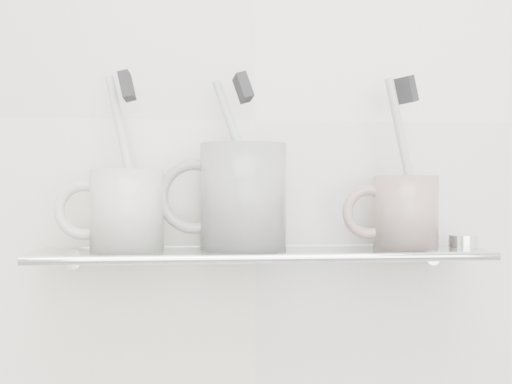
{
  "coord_description": "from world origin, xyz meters",
  "views": [
    {
      "loc": [
        -0.09,
        0.25,
        1.17
      ],
      "look_at": [
        -0.01,
        1.04,
        1.16
      ],
      "focal_mm": 50.0,
      "sensor_mm": 36.0,
      "label": 1
    }
  ],
  "objects": [
    {
      "name": "toothbrush_right",
      "position": [
        0.17,
        1.04,
        1.2
      ],
      "size": [
        0.06,
        0.03,
        0.19
      ],
      "primitive_type": "cylinder",
      "rotation": [
        -0.08,
        -0.25,
        0.67
      ],
      "color": "beige",
      "rests_on": "mug_right"
    },
    {
      "name": "bristles_center",
      "position": [
        -0.02,
        1.04,
        1.28
      ],
      "size": [
        0.02,
        0.03,
        0.04
      ],
      "primitive_type": "cube",
      "rotation": [
        -0.26,
        -0.27,
        0.21
      ],
      "color": "#26262A",
      "rests_on": "toothbrush_center"
    },
    {
      "name": "bristles_right",
      "position": [
        0.17,
        1.04,
        1.28
      ],
      "size": [
        0.03,
        0.03,
        0.03
      ],
      "primitive_type": "cube",
      "rotation": [
        -0.08,
        -0.25,
        0.67
      ],
      "color": "#26262A",
      "rests_on": "toothbrush_right"
    },
    {
      "name": "mug_left",
      "position": [
        -0.15,
        1.04,
        1.14
      ],
      "size": [
        0.1,
        0.1,
        0.09
      ],
      "primitive_type": "cylinder",
      "rotation": [
        0.0,
        0.0,
        -0.28
      ],
      "color": "silver",
      "rests_on": "shelf_glass"
    },
    {
      "name": "toothbrush_left",
      "position": [
        -0.15,
        1.04,
        1.2
      ],
      "size": [
        0.05,
        0.04,
        0.19
      ],
      "primitive_type": "cylinder",
      "rotation": [
        -0.14,
        -0.23,
        -0.08
      ],
      "color": "silver",
      "rests_on": "mug_left"
    },
    {
      "name": "bracket_left",
      "position": [
        -0.21,
        1.09,
        1.09
      ],
      "size": [
        0.02,
        0.03,
        0.02
      ],
      "primitive_type": "cylinder",
      "rotation": [
        1.57,
        0.0,
        0.0
      ],
      "color": "silver",
      "rests_on": "wall_back"
    },
    {
      "name": "shelf_glass",
      "position": [
        0.0,
        1.04,
        1.1
      ],
      "size": [
        0.5,
        0.12,
        0.01
      ],
      "primitive_type": "cube",
      "color": "silver",
      "rests_on": "wall_back"
    },
    {
      "name": "toothbrush_center",
      "position": [
        -0.02,
        1.04,
        1.2
      ],
      "size": [
        0.07,
        0.05,
        0.18
      ],
      "primitive_type": "cylinder",
      "rotation": [
        -0.26,
        -0.27,
        0.21
      ],
      "color": "#ACBAC0",
      "rests_on": "mug_center"
    },
    {
      "name": "wall_back",
      "position": [
        0.0,
        1.1,
        1.25
      ],
      "size": [
        2.5,
        0.0,
        2.5
      ],
      "primitive_type": "plane",
      "rotation": [
        1.57,
        0.0,
        0.0
      ],
      "color": "silver",
      "rests_on": "ground"
    },
    {
      "name": "bracket_right",
      "position": [
        0.21,
        1.09,
        1.09
      ],
      "size": [
        0.02,
        0.03,
        0.02
      ],
      "primitive_type": "cylinder",
      "rotation": [
        1.57,
        0.0,
        0.0
      ],
      "color": "silver",
      "rests_on": "wall_back"
    },
    {
      "name": "mug_right_handle",
      "position": [
        0.12,
        1.04,
        1.14
      ],
      "size": [
        0.06,
        0.01,
        0.06
      ],
      "primitive_type": "torus",
      "rotation": [
        1.57,
        0.0,
        0.0
      ],
      "color": "silver",
      "rests_on": "mug_right"
    },
    {
      "name": "shelf_rail",
      "position": [
        0.0,
        0.98,
        1.1
      ],
      "size": [
        0.5,
        0.01,
        0.01
      ],
      "primitive_type": "cylinder",
      "rotation": [
        0.0,
        1.57,
        0.0
      ],
      "color": "silver",
      "rests_on": "shelf_glass"
    },
    {
      "name": "chrome_cap",
      "position": [
        0.24,
        1.04,
        1.11
      ],
      "size": [
        0.03,
        0.03,
        0.01
      ],
      "primitive_type": "cylinder",
      "color": "silver",
      "rests_on": "shelf_glass"
    },
    {
      "name": "mug_center_handle",
      "position": [
        -0.07,
        1.04,
        1.16
      ],
      "size": [
        0.08,
        0.01,
        0.08
      ],
      "primitive_type": "torus",
      "rotation": [
        1.57,
        0.0,
        0.0
      ],
      "color": "white",
      "rests_on": "mug_center"
    },
    {
      "name": "mug_left_handle",
      "position": [
        -0.19,
        1.04,
        1.14
      ],
      "size": [
        0.07,
        0.01,
        0.07
      ],
      "primitive_type": "torus",
      "rotation": [
        1.57,
        0.0,
        0.0
      ],
      "color": "silver",
      "rests_on": "mug_left"
    },
    {
      "name": "bristles_left",
      "position": [
        -0.15,
        1.04,
        1.28
      ],
      "size": [
        0.02,
        0.03,
        0.03
      ],
      "primitive_type": "cube",
      "rotation": [
        -0.14,
        -0.23,
        -0.08
      ],
      "color": "#26262A",
      "rests_on": "toothbrush_left"
    },
    {
      "name": "mug_right",
      "position": [
        0.17,
        1.04,
        1.14
      ],
      "size": [
        0.09,
        0.09,
        0.08
      ],
      "primitive_type": "cylinder",
      "rotation": [
        0.0,
        0.0,
        -0.35
      ],
      "color": "silver",
      "rests_on": "shelf_glass"
    },
    {
      "name": "mug_center",
      "position": [
        -0.02,
        1.04,
        1.16
      ],
      "size": [
        0.12,
        0.12,
        0.12
      ],
      "primitive_type": "cylinder",
      "rotation": [
        0.0,
        0.0,
        -0.37
      ],
      "color": "white",
      "rests_on": "shelf_glass"
    }
  ]
}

